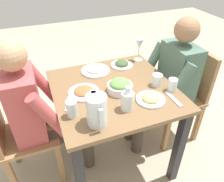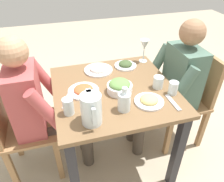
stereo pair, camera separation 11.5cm
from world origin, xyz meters
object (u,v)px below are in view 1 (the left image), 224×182
Objects in this scene: chair_far at (184,91)px; plate_fries at (151,98)px; plate_dolmas at (122,64)px; water_glass_near_left at (72,109)px; wine_glass at (139,45)px; diner_near at (41,110)px; water_glass_by_pitcher at (157,80)px; water_glass_center at (172,85)px; dining_table at (114,103)px; plate_rice_curry at (84,92)px; plate_yoghurt at (95,70)px; oil_carafe at (127,101)px; diner_far at (168,82)px; chair_near at (15,132)px; salad_bowl at (120,86)px; water_pitcher at (97,110)px.

chair_far reaches higher than plate_fries.
water_glass_near_left is (0.47, -0.52, 0.04)m from plate_dolmas.
wine_glass is (-0.25, -0.36, 0.40)m from chair_far.
wine_glass is (-0.51, 0.70, 0.09)m from water_glass_near_left.
diner_near is at bearing -113.64° from plate_fries.
water_glass_by_pitcher is (0.36, 0.12, 0.03)m from plate_dolmas.
water_glass_near_left reaches higher than plate_fries.
water_glass_by_pitcher is 0.93× the size of water_glass_center.
water_glass_near_left is (0.18, -0.34, 0.19)m from dining_table.
plate_yoghurt is at bearing 147.28° from plate_rice_curry.
chair_far reaches higher than water_glass_near_left.
oil_carafe is (0.07, -0.37, 0.01)m from water_glass_center.
water_glass_center is at bearing 73.87° from diner_near.
plate_rice_curry is at bearing -85.43° from diner_far.
wine_glass is (-0.24, 0.88, 0.25)m from diner_near.
dining_table is at bearing 118.41° from water_glass_near_left.
water_glass_by_pitcher is (0.09, 0.52, 0.03)m from plate_rice_curry.
plate_rice_curry is at bearing 77.36° from diner_near.
plate_dolmas is at bearing 102.40° from chair_near.
water_glass_center is at bearing 90.98° from water_glass_near_left.
chair_far is at bearing 103.74° from water_glass_near_left.
plate_dolmas is 1.68× the size of water_glass_near_left.
plate_dolmas is 0.70m from water_glass_near_left.
plate_rice_curry is at bearing -61.49° from wine_glass.
salad_bowl is 0.36m from water_glass_center.
chair_near is 4.96× the size of salad_bowl.
chair_far is (0.01, 1.44, 0.00)m from chair_near.
chair_far reaches higher than plate_dolmas.
dining_table is 0.26m from plate_rice_curry.
water_glass_center is at bearing 102.12° from water_pitcher.
diner_near is 5.14× the size of plate_yoghurt.
diner_far is 6.15× the size of water_pitcher.
oil_carafe is (0.26, 0.21, 0.04)m from plate_rice_curry.
chair_near is 4.60× the size of water_pitcher.
oil_carafe is at bearing -82.97° from plate_fries.
diner_far reaches higher than dining_table.
oil_carafe reaches higher than water_glass_center.
water_glass_by_pitcher is 0.53× the size of oil_carafe.
salad_bowl is at bearing 75.11° from plate_rice_curry.
diner_near is at bearing -100.93° from water_glass_by_pitcher.
plate_fries is at bearing 71.33° from chair_near.
plate_rice_curry is 1.31× the size of oil_carafe.
dining_table is 0.97× the size of chair_near.
chair_far is 0.98m from plate_rice_curry.
plate_dolmas is (-0.20, 0.90, 0.27)m from chair_near.
dining_table is 7.88× the size of water_glass_near_left.
water_glass_near_left is at bearing -93.88° from plate_fries.
chair_near is at bearing -103.23° from water_glass_center.
water_glass_center is (0.17, 0.37, 0.18)m from dining_table.
diner_near is at bearing -106.13° from water_glass_center.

